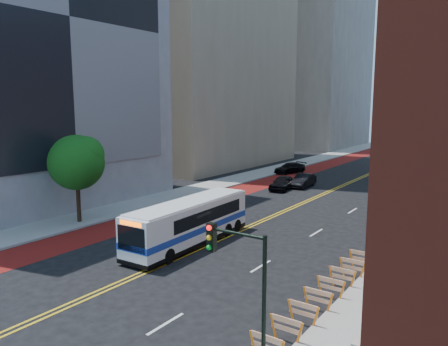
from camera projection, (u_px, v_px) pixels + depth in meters
ground at (122, 282)px, 22.54m from camera, size 160.00×160.00×0.00m
sidewalk_left at (239, 179)px, 53.67m from camera, size 4.00×140.00×0.15m
bus_lane_paint at (267, 183)px, 51.50m from camera, size 3.60×140.00×0.01m
center_line_inner at (331, 190)px, 47.07m from camera, size 0.14×140.00×0.01m
center_line_outer at (334, 190)px, 46.87m from camera, size 0.14×140.00×0.01m
lane_dashes at (397, 184)px, 50.80m from camera, size 0.14×98.20×0.01m
grey_building_left at (20, 37)px, 38.44m from camera, size 14.10×24.00×30.00m
construction_barriers at (325, 291)px, 19.85m from camera, size 1.42×10.91×1.00m
street_tree at (77, 160)px, 32.99m from camera, size 4.20×4.20×6.70m
traffic_signal at (240, 275)px, 13.84m from camera, size 2.21×0.34×5.07m
transit_bus at (190, 222)px, 28.47m from camera, size 2.71×10.72×2.92m
car_a at (282, 183)px, 47.02m from camera, size 2.28×4.64×1.52m
car_b at (303, 180)px, 48.62m from camera, size 1.86×4.57×1.47m
car_c at (290, 168)px, 58.62m from camera, size 3.35×5.17×1.39m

